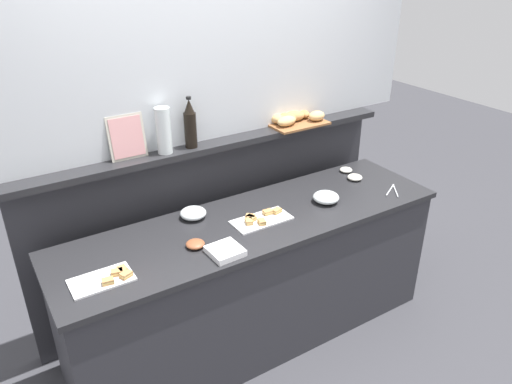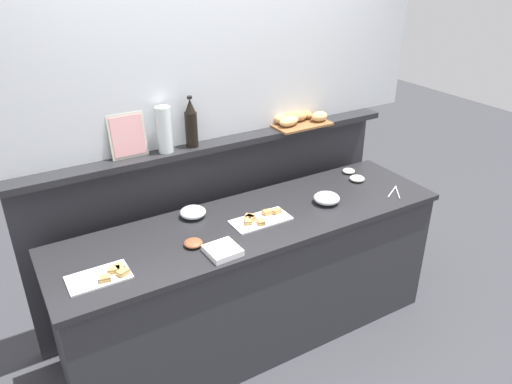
{
  "view_description": "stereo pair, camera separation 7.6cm",
  "coord_description": "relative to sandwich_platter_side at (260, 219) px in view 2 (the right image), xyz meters",
  "views": [
    {
      "loc": [
        -1.35,
        -2.16,
        2.37
      ],
      "look_at": [
        0.07,
        0.1,
        1.02
      ],
      "focal_mm": 34.57,
      "sensor_mm": 36.0,
      "label": 1
    },
    {
      "loc": [
        -1.29,
        -2.2,
        2.37
      ],
      "look_at": [
        0.07,
        0.1,
        1.02
      ],
      "focal_mm": 34.57,
      "sensor_mm": 36.0,
      "label": 2
    }
  ],
  "objects": [
    {
      "name": "ground_plane",
      "position": [
        -0.02,
        0.63,
        -0.91
      ],
      "size": [
        12.0,
        12.0,
        0.0
      ],
      "primitive_type": "plane",
      "color": "#38383D"
    },
    {
      "name": "buffet_counter",
      "position": [
        -0.02,
        0.03,
        -0.46
      ],
      "size": [
        2.42,
        0.68,
        0.9
      ],
      "color": "#2D2D33",
      "rests_on": "ground_plane"
    },
    {
      "name": "back_ledge_unit",
      "position": [
        -0.02,
        0.55,
        -0.25
      ],
      "size": [
        2.56,
        0.22,
        1.25
      ],
      "color": "#2D2D33",
      "rests_on": "ground_plane"
    },
    {
      "name": "upper_wall_panel",
      "position": [
        -0.02,
        0.57,
        1.02
      ],
      "size": [
        3.16,
        0.08,
        1.35
      ],
      "primitive_type": "cube",
      "color": "silver",
      "rests_on": "back_ledge_unit"
    },
    {
      "name": "sandwich_platter_side",
      "position": [
        0.0,
        0.0,
        0.0
      ],
      "size": [
        0.36,
        0.17,
        0.04
      ],
      "color": "white",
      "rests_on": "buffet_counter"
    },
    {
      "name": "sandwich_platter_rear",
      "position": [
        -0.95,
        -0.09,
        -0.0
      ],
      "size": [
        0.3,
        0.18,
        0.04
      ],
      "color": "white",
      "rests_on": "buffet_counter"
    },
    {
      "name": "glass_bowl_large",
      "position": [
        -0.32,
        0.25,
        0.02
      ],
      "size": [
        0.16,
        0.16,
        0.06
      ],
      "color": "silver",
      "rests_on": "buffet_counter"
    },
    {
      "name": "glass_bowl_medium",
      "position": [
        0.48,
        -0.02,
        0.02
      ],
      "size": [
        0.17,
        0.17,
        0.07
      ],
      "color": "silver",
      "rests_on": "buffet_counter"
    },
    {
      "name": "condiment_bowl_cream",
      "position": [
        -0.45,
        -0.05,
        0.01
      ],
      "size": [
        0.1,
        0.1,
        0.04
      ],
      "primitive_type": "ellipsoid",
      "color": "brown",
      "rests_on": "buffet_counter"
    },
    {
      "name": "condiment_bowl_dark",
      "position": [
        0.86,
        0.13,
        0.01
      ],
      "size": [
        0.1,
        0.1,
        0.04
      ],
      "primitive_type": "ellipsoid",
      "color": "silver",
      "rests_on": "buffet_counter"
    },
    {
      "name": "condiment_bowl_red",
      "position": [
        0.9,
        0.26,
        0.0
      ],
      "size": [
        0.09,
        0.09,
        0.03
      ],
      "primitive_type": "ellipsoid",
      "color": "silver",
      "rests_on": "buffet_counter"
    },
    {
      "name": "serving_tongs",
      "position": [
        0.96,
        -0.14,
        -0.01
      ],
      "size": [
        0.17,
        0.15,
        0.01
      ],
      "color": "#B7BABF",
      "rests_on": "buffet_counter"
    },
    {
      "name": "napkin_stack",
      "position": [
        -0.35,
        -0.19,
        0.01
      ],
      "size": [
        0.18,
        0.18,
        0.03
      ],
      "primitive_type": "cube",
      "rotation": [
        0.0,
        0.0,
        0.04
      ],
      "color": "white",
      "rests_on": "buffet_counter"
    },
    {
      "name": "wine_bottle_dark",
      "position": [
        -0.21,
        0.47,
        0.49
      ],
      "size": [
        0.08,
        0.08,
        0.32
      ],
      "color": "black",
      "rests_on": "back_ledge_unit"
    },
    {
      "name": "bread_basket",
      "position": [
        0.57,
        0.48,
        0.38
      ],
      "size": [
        0.41,
        0.26,
        0.08
      ],
      "color": "brown",
      "rests_on": "back_ledge_unit"
    },
    {
      "name": "framed_picture",
      "position": [
        -0.59,
        0.51,
        0.47
      ],
      "size": [
        0.22,
        0.06,
        0.26
      ],
      "color": "#B2AD9E",
      "rests_on": "back_ledge_unit"
    },
    {
      "name": "water_carafe",
      "position": [
        -0.38,
        0.47,
        0.48
      ],
      "size": [
        0.09,
        0.09,
        0.28
      ],
      "primitive_type": "cylinder",
      "color": "silver",
      "rests_on": "back_ledge_unit"
    }
  ]
}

